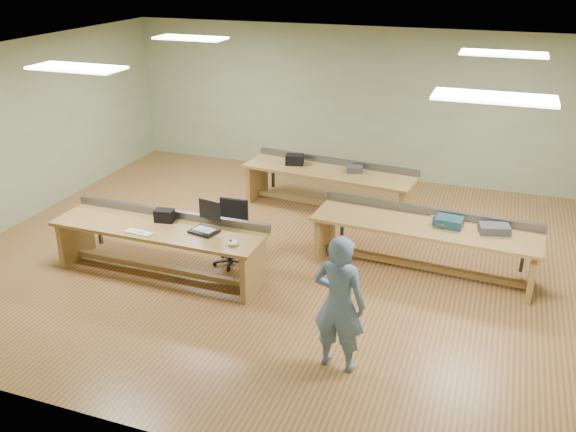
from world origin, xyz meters
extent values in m
plane|color=#9B683B|center=(0.00, 0.00, 0.00)|extent=(10.00, 10.00, 0.00)
plane|color=silver|center=(0.00, 0.00, 3.00)|extent=(10.00, 10.00, 0.00)
cube|color=#98A77E|center=(0.00, 4.00, 1.50)|extent=(10.00, 0.04, 3.00)
cube|color=#98A77E|center=(0.00, -4.00, 1.50)|extent=(10.00, 0.04, 3.00)
cube|color=#98A77E|center=(-5.00, 0.00, 1.50)|extent=(0.04, 8.00, 3.00)
cube|color=white|center=(-2.50, -1.50, 2.97)|extent=(1.20, 0.50, 0.03)
cube|color=white|center=(-2.50, 1.50, 2.97)|extent=(1.20, 0.50, 0.03)
cube|color=white|center=(2.50, -1.50, 2.97)|extent=(1.20, 0.50, 0.03)
cube|color=white|center=(2.50, 1.50, 2.97)|extent=(1.20, 0.50, 0.03)
cube|color=olive|center=(-1.76, -1.17, 0.72)|extent=(3.12, 0.86, 0.05)
cube|color=olive|center=(-3.21, -1.16, 0.35)|extent=(0.09, 0.73, 0.70)
cube|color=olive|center=(-0.30, -1.18, 0.35)|extent=(0.09, 0.73, 0.70)
cube|color=olive|center=(-1.76, -1.17, 0.10)|extent=(2.81, 0.13, 0.08)
cube|color=#57595F|center=(-1.75, -0.80, 0.81)|extent=(3.11, 0.11, 0.11)
cube|color=olive|center=(1.78, 0.17, 0.72)|extent=(3.24, 1.06, 0.05)
cube|color=olive|center=(0.28, 0.27, 0.35)|extent=(0.13, 0.76, 0.70)
cube|color=olive|center=(3.27, 0.07, 0.35)|extent=(0.13, 0.76, 0.70)
cube|color=olive|center=(1.78, 0.17, 0.10)|extent=(2.90, 0.29, 0.08)
cube|color=#57595F|center=(1.80, 0.56, 0.81)|extent=(3.19, 0.29, 0.11)
cube|color=olive|center=(-0.16, 1.95, 0.72)|extent=(3.15, 1.14, 0.05)
cube|color=olive|center=(-1.59, 2.10, 0.35)|extent=(0.16, 0.72, 0.70)
cube|color=olive|center=(1.26, 1.79, 0.35)|extent=(0.16, 0.72, 0.70)
cube|color=olive|center=(-0.16, 1.95, 0.10)|extent=(2.77, 0.39, 0.08)
cube|color=#57595F|center=(-0.13, 2.32, 0.81)|extent=(3.07, 0.41, 0.11)
imported|color=slate|center=(1.21, -2.37, 0.81)|extent=(0.63, 0.44, 1.63)
cube|color=black|center=(-1.05, -1.11, 0.77)|extent=(0.41, 0.36, 0.04)
cube|color=black|center=(-1.03, -0.97, 1.03)|extent=(0.36, 0.09, 0.28)
cube|color=white|center=(-1.89, -1.44, 0.76)|extent=(0.41, 0.17, 0.02)
ellipsoid|color=white|center=(-0.52, -1.34, 0.78)|extent=(0.19, 0.20, 0.07)
cube|color=black|center=(-1.76, -0.97, 0.84)|extent=(0.29, 0.21, 0.18)
cylinder|color=black|center=(-0.95, -0.55, 0.24)|extent=(0.06, 0.06, 0.48)
cube|color=black|center=(-0.95, -0.55, 0.50)|extent=(0.47, 0.47, 0.06)
cube|color=black|center=(-0.96, -0.33, 0.76)|extent=(0.43, 0.07, 0.41)
cylinder|color=black|center=(-0.95, -0.55, 0.03)|extent=(0.54, 0.54, 0.06)
cube|color=#143741|center=(2.10, 0.23, 0.81)|extent=(0.40, 0.31, 0.13)
cube|color=#373739|center=(2.71, 0.23, 0.81)|extent=(0.46, 0.35, 0.11)
imported|color=#373739|center=(2.01, 0.13, 0.79)|extent=(0.12, 0.12, 0.09)
cylinder|color=silver|center=(1.87, 0.22, 0.82)|extent=(0.09, 0.09, 0.13)
cube|color=black|center=(-0.83, 2.06, 0.84)|extent=(0.36, 0.28, 0.18)
cube|color=#373739|center=(0.29, 2.01, 0.80)|extent=(0.32, 0.28, 0.11)
camera|label=1|loc=(2.60, -7.88, 4.32)|focal=38.00mm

